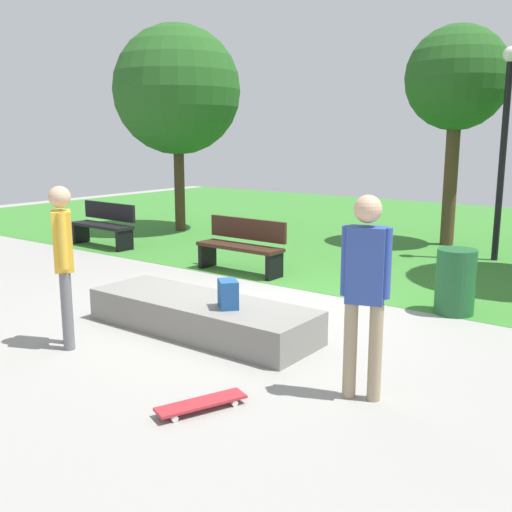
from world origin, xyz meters
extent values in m
plane|color=gray|center=(0.00, 0.00, 0.00)|extent=(28.00, 28.00, 0.00)
cube|color=#387A2D|center=(0.00, 7.60, 0.00)|extent=(26.60, 12.80, 0.01)
cube|color=gray|center=(0.06, -1.13, 0.20)|extent=(2.93, 0.95, 0.39)
cube|color=#1E4C8C|center=(0.55, -1.21, 0.55)|extent=(0.34, 0.33, 0.32)
cylinder|color=slate|center=(-0.87, -2.34, 0.43)|extent=(0.12, 0.12, 0.87)
cylinder|color=slate|center=(-0.68, -2.46, 0.43)|extent=(0.12, 0.12, 0.87)
cube|color=gold|center=(-0.77, -2.40, 1.19)|extent=(0.38, 0.34, 0.65)
cylinder|color=gold|center=(-0.92, -2.31, 1.22)|extent=(0.09, 0.09, 0.60)
cylinder|color=gold|center=(-0.63, -2.50, 1.22)|extent=(0.09, 0.09, 0.60)
sphere|color=tan|center=(-0.77, -2.40, 1.66)|extent=(0.23, 0.23, 0.23)
cylinder|color=tan|center=(2.55, -1.64, 0.44)|extent=(0.12, 0.12, 0.89)
cylinder|color=tan|center=(2.34, -1.70, 0.44)|extent=(0.12, 0.12, 0.89)
cube|color=#2D4799|center=(2.45, -1.67, 1.22)|extent=(0.37, 0.29, 0.66)
cylinder|color=#2D4799|center=(2.61, -1.62, 1.24)|extent=(0.09, 0.09, 0.61)
cylinder|color=#2D4799|center=(2.29, -1.72, 1.24)|extent=(0.09, 0.09, 0.61)
sphere|color=tan|center=(2.45, -1.67, 1.70)|extent=(0.24, 0.24, 0.24)
cube|color=#A5262D|center=(1.46, -2.70, 0.07)|extent=(0.49, 0.82, 0.02)
cylinder|color=silver|center=(1.43, -2.99, 0.03)|extent=(0.05, 0.06, 0.06)
cylinder|color=silver|center=(1.28, -2.93, 0.03)|extent=(0.05, 0.06, 0.06)
cylinder|color=silver|center=(1.65, -2.47, 0.03)|extent=(0.05, 0.06, 0.06)
cylinder|color=silver|center=(1.50, -2.41, 0.03)|extent=(0.05, 0.06, 0.06)
cube|color=teal|center=(0.71, -1.03, 0.07)|extent=(0.82, 0.36, 0.02)
cylinder|color=silver|center=(0.45, -1.16, 0.03)|extent=(0.06, 0.04, 0.06)
cylinder|color=silver|center=(0.42, -1.01, 0.03)|extent=(0.06, 0.04, 0.06)
cylinder|color=silver|center=(1.00, -1.05, 0.03)|extent=(0.06, 0.04, 0.06)
cylinder|color=silver|center=(0.96, -0.89, 0.03)|extent=(0.06, 0.04, 0.06)
cube|color=#331E14|center=(-1.46, 1.54, 0.45)|extent=(1.61, 0.47, 0.06)
cube|color=#331E14|center=(-1.46, 1.76, 0.73)|extent=(1.60, 0.09, 0.36)
cube|color=black|center=(-0.73, 1.53, 0.23)|extent=(0.09, 0.40, 0.45)
cube|color=black|center=(-2.20, 1.56, 0.23)|extent=(0.09, 0.40, 0.45)
cube|color=black|center=(-5.27, 1.71, 0.45)|extent=(1.61, 0.50, 0.06)
cube|color=black|center=(-5.26, 1.93, 0.73)|extent=(1.60, 0.12, 0.36)
cube|color=black|center=(-4.53, 1.69, 0.23)|extent=(0.09, 0.40, 0.45)
cube|color=black|center=(-6.00, 1.74, 0.23)|extent=(0.09, 0.40, 0.45)
cylinder|color=#42301E|center=(-5.46, 4.28, 1.22)|extent=(0.25, 0.25, 2.44)
sphere|color=#23561E|center=(-5.46, 4.28, 3.34)|extent=(3.00, 3.00, 3.00)
cylinder|color=#4C3823|center=(0.46, 6.26, 1.41)|extent=(0.28, 0.28, 2.81)
sphere|color=#23561E|center=(0.46, 6.26, 3.44)|extent=(2.10, 2.10, 2.10)
cylinder|color=black|center=(1.73, 5.23, 1.79)|extent=(0.12, 0.12, 3.57)
sphere|color=silver|center=(1.73, 5.23, 3.69)|extent=(0.28, 0.28, 0.28)
cylinder|color=#1E592D|center=(2.25, 1.39, 0.43)|extent=(0.51, 0.51, 0.86)
camera|label=1|loc=(4.65, -6.20, 2.31)|focal=41.68mm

